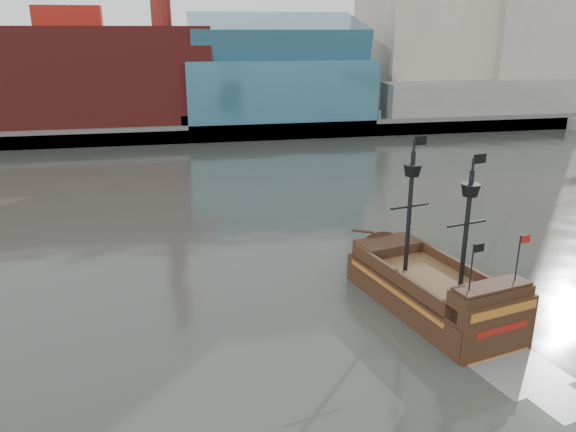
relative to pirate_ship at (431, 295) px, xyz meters
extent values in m
plane|color=#2C2E29|center=(-7.48, -4.89, -1.03)|extent=(400.00, 400.00, 0.00)
cube|color=slate|center=(-7.48, 87.11, -0.03)|extent=(220.00, 60.00, 2.00)
cube|color=#4C4C49|center=(-7.48, 57.61, 0.27)|extent=(220.00, 1.00, 2.60)
cube|color=maroon|center=(-29.48, 67.11, 8.47)|extent=(42.00, 18.00, 15.00)
cube|color=#2A5A71|center=(2.52, 65.11, 5.97)|extent=(30.00, 16.00, 10.00)
cube|color=gray|center=(50.52, 71.11, 19.97)|extent=(18.00, 18.00, 38.00)
cube|color=slate|center=(40.52, 61.11, 3.97)|extent=(40.00, 6.00, 6.00)
cube|color=#2A5A71|center=(2.52, 65.11, 13.97)|extent=(28.00, 14.94, 8.78)
cube|color=black|center=(-0.06, 0.26, -0.44)|extent=(7.20, 12.40, 2.52)
cube|color=#51381D|center=(-0.06, 0.26, 0.96)|extent=(6.48, 11.16, 0.29)
cube|color=black|center=(-1.04, 4.81, 1.30)|extent=(4.52, 3.15, 0.97)
cube|color=black|center=(1.01, -4.67, 1.69)|extent=(4.83, 2.49, 1.75)
cube|color=black|center=(1.20, -5.54, 0.14)|extent=(4.70, 1.24, 3.88)
cube|color=#9F5B1E|center=(1.22, -5.67, 1.69)|extent=(4.28, 1.00, 0.49)
cube|color=maroon|center=(1.22, -5.67, 0.62)|extent=(3.34, 0.79, 0.39)
cylinder|color=black|center=(-1.12, 1.52, 4.89)|extent=(0.32, 0.32, 7.57)
cylinder|color=black|center=(1.16, -1.26, 4.60)|extent=(0.32, 0.32, 6.98)
cone|color=black|center=(-1.12, 1.52, 7.51)|extent=(1.27, 1.27, 0.68)
cone|color=black|center=(1.16, -1.26, 6.93)|extent=(1.27, 1.27, 0.68)
cube|color=black|center=(-0.70, 1.61, 9.26)|extent=(0.86, 0.21, 0.53)
cube|color=black|center=(1.59, -1.17, 8.67)|extent=(0.86, 0.21, 0.53)
cube|color=gray|center=(1.54, -7.13, -1.02)|extent=(4.77, 4.28, 0.02)
camera|label=1|loc=(-14.91, -28.66, 15.41)|focal=35.00mm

